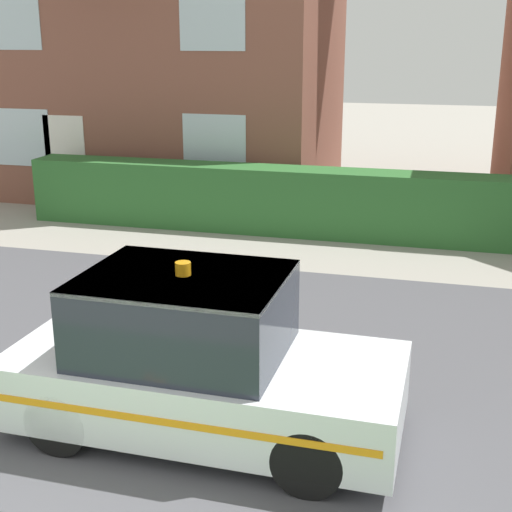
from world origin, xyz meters
name	(u,v)px	position (x,y,z in m)	size (l,w,h in m)	color
road_strip	(207,352)	(0.00, 4.62, 0.01)	(28.00, 6.85, 0.01)	#4C4C51
garden_hedge	(330,203)	(0.59, 10.44, 0.66)	(12.57, 0.85, 1.31)	#2D662D
police_car	(198,360)	(0.52, 2.86, 0.76)	(3.86, 1.77, 1.75)	black
house_left	(161,32)	(-4.39, 14.26, 3.89)	(8.82, 6.15, 7.63)	brown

